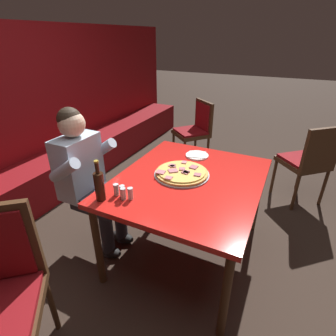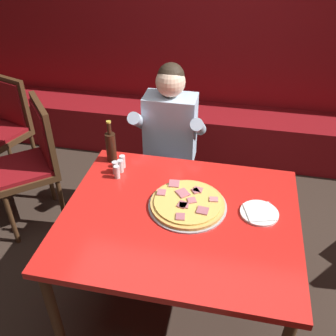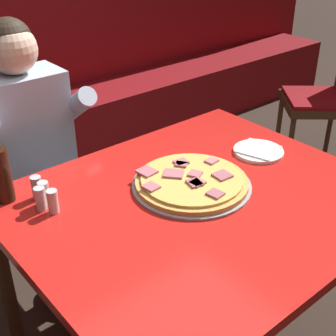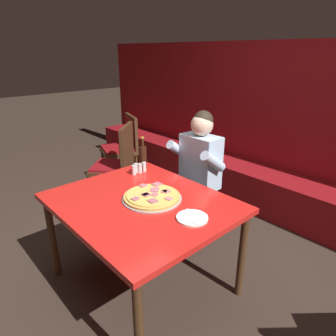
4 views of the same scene
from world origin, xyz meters
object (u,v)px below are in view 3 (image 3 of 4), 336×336
(shaker_red_pepper_flakes, at_px, (44,194))
(plate_white_paper, at_px, (258,151))
(diner_seated_blue_shirt, at_px, (36,150))
(shaker_oregano, at_px, (41,200))
(main_dining_table, at_px, (199,215))
(pizza, at_px, (191,182))
(shaker_parmesan, at_px, (53,203))
(beer_bottle, at_px, (1,173))
(shaker_black_pepper, at_px, (37,189))
(dining_chair_side_aisle, at_px, (329,92))

(shaker_red_pepper_flakes, bearing_deg, plate_white_paper, -14.83)
(diner_seated_blue_shirt, bearing_deg, shaker_oregano, -113.62)
(main_dining_table, height_order, pizza, pizza)
(main_dining_table, xyz_separation_m, shaker_parmesan, (-0.44, 0.25, 0.11))
(beer_bottle, xyz_separation_m, shaker_black_pepper, (0.09, -0.06, -0.07))
(shaker_red_pepper_flakes, xyz_separation_m, shaker_black_pepper, (-0.00, 0.05, 0.00))
(pizza, distance_m, plate_white_paper, 0.40)
(beer_bottle, relative_size, dining_chair_side_aisle, 0.31)
(main_dining_table, bearing_deg, pizza, 69.60)
(plate_white_paper, relative_size, shaker_black_pepper, 2.44)
(beer_bottle, height_order, shaker_parmesan, beer_bottle)
(shaker_red_pepper_flakes, bearing_deg, diner_seated_blue_shirt, 67.91)
(shaker_oregano, bearing_deg, dining_chair_side_aisle, 7.82)
(pizza, relative_size, shaker_parmesan, 5.14)
(pizza, relative_size, shaker_red_pepper_flakes, 5.14)
(plate_white_paper, xyz_separation_m, shaker_parmesan, (-0.86, 0.16, 0.03))
(main_dining_table, distance_m, dining_chair_side_aisle, 1.90)
(main_dining_table, xyz_separation_m, shaker_red_pepper_flakes, (-0.44, 0.32, 0.11))
(plate_white_paper, bearing_deg, shaker_oregano, 167.06)
(plate_white_paper, distance_m, shaker_oregano, 0.91)
(diner_seated_blue_shirt, bearing_deg, pizza, -70.37)
(shaker_oregano, relative_size, diner_seated_blue_shirt, 0.07)
(main_dining_table, height_order, shaker_red_pepper_flakes, shaker_red_pepper_flakes)
(shaker_red_pepper_flakes, height_order, diner_seated_blue_shirt, diner_seated_blue_shirt)
(shaker_black_pepper, distance_m, dining_chair_side_aisle, 2.26)
(plate_white_paper, height_order, shaker_oregano, shaker_oregano)
(shaker_black_pepper, bearing_deg, pizza, -31.99)
(main_dining_table, height_order, shaker_black_pepper, shaker_black_pepper)
(diner_seated_blue_shirt, bearing_deg, dining_chair_side_aisle, -5.96)
(diner_seated_blue_shirt, bearing_deg, main_dining_table, -73.95)
(beer_bottle, bearing_deg, dining_chair_side_aisle, 4.30)
(plate_white_paper, height_order, beer_bottle, beer_bottle)
(shaker_black_pepper, bearing_deg, plate_white_paper, -17.82)
(shaker_red_pepper_flakes, xyz_separation_m, shaker_oregano, (-0.03, -0.02, 0.00))
(pizza, bearing_deg, main_dining_table, -110.40)
(beer_bottle, bearing_deg, shaker_black_pepper, -33.78)
(shaker_oregano, height_order, diner_seated_blue_shirt, diner_seated_blue_shirt)
(main_dining_table, bearing_deg, shaker_oregano, 147.38)
(plate_white_paper, bearing_deg, dining_chair_side_aisle, 20.58)
(dining_chair_side_aisle, bearing_deg, beer_bottle, -175.70)
(shaker_black_pepper, distance_m, shaker_parmesan, 0.12)
(shaker_parmesan, xyz_separation_m, diner_seated_blue_shirt, (0.20, 0.56, -0.10))
(pizza, relative_size, diner_seated_blue_shirt, 0.35)
(pizza, xyz_separation_m, diner_seated_blue_shirt, (-0.26, 0.74, -0.08))
(plate_white_paper, distance_m, dining_chair_side_aisle, 1.48)
(shaker_red_pepper_flakes, distance_m, diner_seated_blue_shirt, 0.55)
(plate_white_paper, height_order, dining_chair_side_aisle, dining_chair_side_aisle)
(shaker_black_pepper, xyz_separation_m, shaker_oregano, (-0.02, -0.07, 0.00))
(beer_bottle, distance_m, shaker_red_pepper_flakes, 0.16)
(dining_chair_side_aisle, bearing_deg, shaker_oregano, -172.18)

